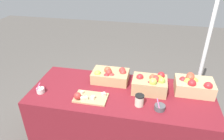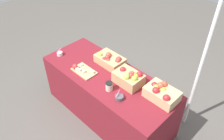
% 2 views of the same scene
% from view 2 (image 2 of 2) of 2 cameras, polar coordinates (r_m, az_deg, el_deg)
% --- Properties ---
extents(ground_plane, '(10.00, 10.00, 0.00)m').
position_cam_2_polar(ground_plane, '(3.55, -0.91, -10.46)').
color(ground_plane, '#56514C').
extents(table, '(1.90, 0.76, 0.74)m').
position_cam_2_polar(table, '(3.27, -0.97, -6.29)').
color(table, maroon).
rests_on(table, ground_plane).
extents(apple_crate_left, '(0.38, 0.25, 0.19)m').
position_cam_2_polar(apple_crate_left, '(2.73, 12.01, -5.52)').
color(apple_crate_left, tan).
rests_on(apple_crate_left, table).
extents(apple_crate_middle, '(0.35, 0.25, 0.20)m').
position_cam_2_polar(apple_crate_middle, '(2.86, 4.24, -1.90)').
color(apple_crate_middle, tan).
rests_on(apple_crate_middle, table).
extents(apple_crate_right, '(0.40, 0.25, 0.17)m').
position_cam_2_polar(apple_crate_right, '(3.17, -0.53, 2.48)').
color(apple_crate_right, tan).
rests_on(apple_crate_right, table).
extents(cutting_board_front, '(0.33, 0.20, 0.09)m').
position_cam_2_polar(cutting_board_front, '(3.10, -7.36, -0.01)').
color(cutting_board_front, tan).
rests_on(cutting_board_front, table).
extents(sample_bowl_near, '(0.10, 0.10, 0.10)m').
position_cam_2_polar(sample_bowl_near, '(2.70, 1.78, -6.73)').
color(sample_bowl_near, '#4C4C51').
rests_on(sample_bowl_near, table).
extents(sample_bowl_mid, '(0.08, 0.09, 0.10)m').
position_cam_2_polar(sample_bowl_mid, '(3.45, -12.70, 3.96)').
color(sample_bowl_mid, silver).
rests_on(sample_bowl_mid, table).
extents(coffee_cup, '(0.09, 0.09, 0.11)m').
position_cam_2_polar(coffee_cup, '(2.79, -0.71, -4.01)').
color(coffee_cup, beige).
rests_on(coffee_cup, table).
extents(tent_pole, '(0.04, 0.04, 2.00)m').
position_cam_2_polar(tent_pole, '(2.92, 20.89, 0.57)').
color(tent_pole, white).
rests_on(tent_pole, ground_plane).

